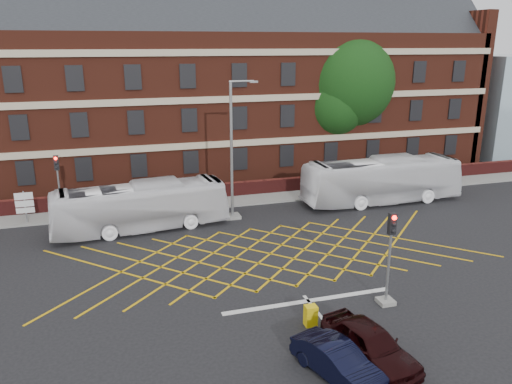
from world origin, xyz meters
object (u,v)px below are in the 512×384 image
object	(u,v)px
car_maroon	(370,344)
utility_cabinet	(311,316)
deciduous_tree	(346,89)
traffic_light_near	(388,267)
direction_signs	(25,204)
bus_right	(382,180)
car_navy	(338,361)
traffic_light_far	(60,193)
bus_left	(141,207)
street_lamp	(233,173)

from	to	relation	value
car_maroon	utility_cabinet	size ratio (longest dim) A/B	4.83
deciduous_tree	traffic_light_near	distance (m)	25.08
direction_signs	bus_right	bearing A→B (deg)	-5.49
traffic_light_near	car_maroon	bearing A→B (deg)	-128.31
car_navy	traffic_light_far	distance (m)	22.67
car_navy	deciduous_tree	distance (m)	30.64
car_navy	car_maroon	size ratio (longest dim) A/B	0.87
bus_left	bus_right	size ratio (longest dim) A/B	0.91
traffic_light_near	utility_cabinet	world-z (taller)	traffic_light_near
bus_right	traffic_light_far	distance (m)	22.26
deciduous_tree	utility_cabinet	bearing A→B (deg)	-118.75
bus_left	direction_signs	distance (m)	7.65
bus_right	traffic_light_far	size ratio (longest dim) A/B	2.76
traffic_light_near	direction_signs	world-z (taller)	traffic_light_near
deciduous_tree	traffic_light_far	world-z (taller)	deciduous_tree
deciduous_tree	traffic_light_far	size ratio (longest dim) A/B	2.82
car_navy	utility_cabinet	distance (m)	3.36
car_maroon	traffic_light_far	bearing A→B (deg)	107.91
direction_signs	car_maroon	bearing A→B (deg)	-54.00
traffic_light_near	traffic_light_far	size ratio (longest dim) A/B	1.00
car_navy	traffic_light_near	bearing A→B (deg)	23.91
bus_right	deciduous_tree	xyz separation A→B (m)	(1.51, 9.46, 5.71)
traffic_light_far	utility_cabinet	distance (m)	19.98
car_navy	car_maroon	distance (m)	1.56
deciduous_tree	direction_signs	size ratio (longest dim) A/B	5.48
bus_left	direction_signs	size ratio (longest dim) A/B	4.89
car_maroon	street_lamp	xyz separation A→B (m)	(-0.92, 16.62, 2.36)
car_navy	utility_cabinet	size ratio (longest dim) A/B	4.22
car_navy	traffic_light_far	size ratio (longest dim) A/B	0.87
bus_left	street_lamp	xyz separation A→B (m)	(6.00, 0.48, 1.59)
car_navy	traffic_light_far	xyz separation A→B (m)	(-10.33, 20.14, 1.15)
bus_right	street_lamp	world-z (taller)	street_lamp
deciduous_tree	utility_cabinet	xyz separation A→B (m)	(-12.87, -23.45, -6.91)
car_maroon	deciduous_tree	world-z (taller)	deciduous_tree
deciduous_tree	utility_cabinet	distance (m)	27.63
bus_left	street_lamp	size ratio (longest dim) A/B	1.20
bus_left	traffic_light_far	world-z (taller)	traffic_light_far
car_navy	street_lamp	xyz separation A→B (m)	(0.57, 17.08, 2.47)
street_lamp	traffic_light_far	bearing A→B (deg)	164.34
bus_right	car_navy	size ratio (longest dim) A/B	3.17
street_lamp	deciduous_tree	bearing A→B (deg)	37.43
car_navy	direction_signs	xyz separation A→B (m)	(-12.44, 19.65, 0.77)
bus_left	traffic_light_near	world-z (taller)	traffic_light_near
car_navy	deciduous_tree	bearing A→B (deg)	44.47
bus_right	utility_cabinet	size ratio (longest dim) A/B	13.39
traffic_light_far	car_navy	bearing A→B (deg)	-62.84
car_maroon	direction_signs	size ratio (longest dim) A/B	1.94
bus_right	car_navy	world-z (taller)	bus_right
bus_left	traffic_light_far	size ratio (longest dim) A/B	2.52
bus_left	direction_signs	xyz separation A→B (m)	(-7.02, 3.04, -0.12)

